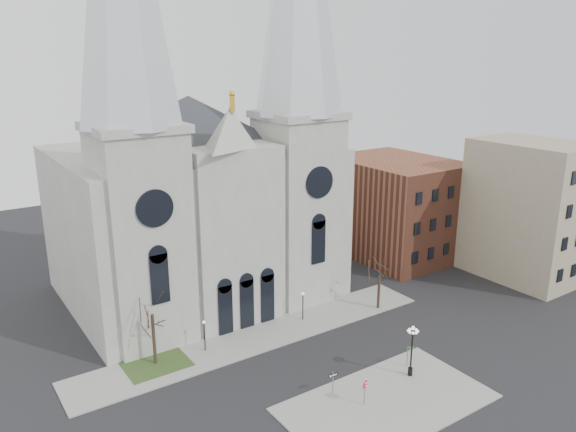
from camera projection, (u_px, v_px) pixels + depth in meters
ground at (323, 387)px, 50.21m from camera, size 160.00×160.00×0.00m
sidewalk_near at (387, 403)px, 47.84m from camera, size 18.00×10.00×0.14m
sidewalk_far at (259, 336)px, 58.93m from camera, size 40.00×6.00×0.14m
grass_patch at (156, 363)px, 53.80m from camera, size 6.00×5.00×0.18m
cathedral at (202, 147)px, 63.15m from camera, size 33.00×26.66×54.00m
bg_building_brick at (395, 207)px, 81.86m from camera, size 14.00×18.00×14.00m
bg_building_tan at (528, 210)px, 72.89m from camera, size 10.00×14.00×18.00m
tree_left at (152, 311)px, 52.25m from camera, size 3.20×3.20×7.50m
tree_right at (380, 273)px, 64.17m from camera, size 3.20×3.20×6.00m
ped_lamp_left at (204, 331)px, 55.46m from camera, size 0.32×0.32×3.26m
ped_lamp_right at (303, 301)px, 61.92m from camera, size 0.32×0.32×3.26m
stop_sign at (365, 387)px, 47.00m from camera, size 0.86×0.15×2.39m
globe_lamp at (412, 345)px, 50.88m from camera, size 1.10×1.10×5.01m
one_way_sign at (333, 379)px, 48.66m from camera, size 0.90×0.10×2.06m
street_name_sign at (408, 354)px, 52.95m from camera, size 0.65×0.25×2.11m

